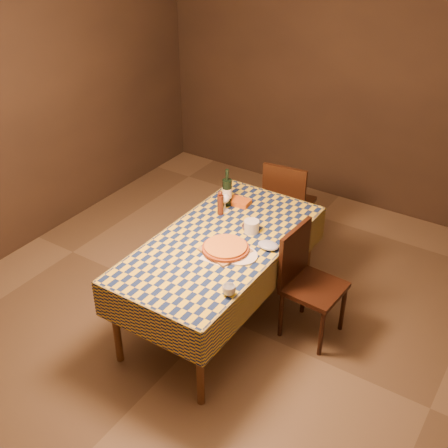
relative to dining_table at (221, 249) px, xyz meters
The scene contains 16 objects.
room 0.66m from the dining_table, ahead, with size 5.00×5.10×2.70m.
dining_table is the anchor object (origin of this frame).
cutting_board 0.17m from the dining_table, 41.35° to the right, with size 0.30×0.30×0.02m, color #9C7849.
pizza 0.18m from the dining_table, 41.35° to the right, with size 0.38×0.38×0.04m.
pepper_mill 0.45m from the dining_table, 123.42° to the left, with size 0.07×0.07×0.22m.
bowl 0.30m from the dining_table, 67.51° to the left, with size 0.13×0.13×0.04m, color #684B58.
wine_glass 0.50m from the dining_table, 118.69° to the left, with size 0.09×0.09×0.16m.
wine_bottle 0.60m from the dining_table, 117.69° to the left, with size 0.09×0.09×0.33m.
deli_tub 0.31m from the dining_table, 61.95° to the left, with size 0.12×0.12×0.10m, color silver.
takeout_container 0.60m from the dining_table, 107.45° to the left, with size 0.18×0.13×0.04m, color #B95418.
white_plate 0.27m from the dining_table, 20.56° to the right, with size 0.25×0.25×0.01m, color white.
tumbler 0.66m from the dining_table, 51.49° to the right, with size 0.09×0.09×0.07m, color silver.
flour_patch 0.23m from the dining_table, 60.84° to the right, with size 0.23×0.18×0.00m, color white.
flour_bag 0.39m from the dining_table, 18.64° to the left, with size 0.17×0.12×0.05m, color #A4B1D2.
chair_far 1.25m from the dining_table, 92.47° to the left, with size 0.47×0.48×0.93m.
chair_right 0.70m from the dining_table, 21.91° to the left, with size 0.45×0.45×0.93m.
Camera 1 is at (1.99, -3.01, 3.18)m, focal length 45.00 mm.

